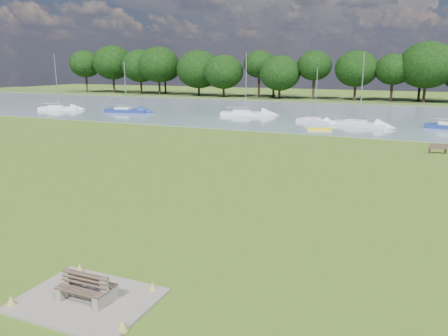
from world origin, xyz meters
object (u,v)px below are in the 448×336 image
at_px(sailboat_0, 315,120).
at_px(sailboat_4, 126,110).
at_px(kayak, 319,129).
at_px(sailboat_5, 359,122).
at_px(sailboat_7, 58,107).
at_px(sailboat_1, 245,112).
at_px(bench_pair, 86,288).
at_px(riverbank_bench, 438,148).

distance_m(sailboat_0, sailboat_4, 29.32).
bearing_deg(kayak, sailboat_5, 37.61).
distance_m(kayak, sailboat_7, 43.90).
bearing_deg(sailboat_1, sailboat_7, 175.30).
xyz_separation_m(sailboat_0, sailboat_4, (-29.32, 0.66, 0.06)).
distance_m(sailboat_5, sailboat_7, 47.22).
height_order(kayak, sailboat_7, sailboat_7).
xyz_separation_m(bench_pair, sailboat_0, (-2.30, 45.73, -0.02)).
xyz_separation_m(riverbank_bench, kayak, (-11.72, 9.19, -0.26)).
xyz_separation_m(sailboat_0, sailboat_5, (5.52, -0.92, 0.03)).
height_order(riverbank_bench, sailboat_0, sailboat_0).
xyz_separation_m(riverbank_bench, sailboat_5, (-8.03, 14.48, 0.04)).
bearing_deg(riverbank_bench, sailboat_4, 147.74).
bearing_deg(sailboat_0, bench_pair, -63.16).
xyz_separation_m(kayak, sailboat_4, (-31.15, 6.88, 0.32)).
distance_m(sailboat_0, sailboat_7, 41.70).
distance_m(sailboat_1, sailboat_5, 17.29).
xyz_separation_m(riverbank_bench, sailboat_0, (-13.55, 15.40, 0.01)).
bearing_deg(riverbank_bench, sailboat_1, 129.76).
distance_m(sailboat_1, sailboat_4, 18.64).
relative_size(bench_pair, sailboat_0, 0.25).
height_order(sailboat_0, sailboat_5, sailboat_5).
bearing_deg(sailboat_4, sailboat_0, -11.89).
bearing_deg(sailboat_7, sailboat_5, -25.14).
relative_size(riverbank_bench, sailboat_4, 0.20).
bearing_deg(sailboat_5, sailboat_7, -162.23).
relative_size(kayak, sailboat_4, 0.36).
bearing_deg(sailboat_0, sailboat_4, -157.33).
bearing_deg(sailboat_7, sailboat_4, -19.13).
relative_size(riverbank_bench, sailboat_0, 0.22).
bearing_deg(sailboat_5, sailboat_1, -178.82).
relative_size(kayak, sailboat_7, 0.31).
relative_size(kayak, sailboat_0, 0.40).
height_order(kayak, sailboat_4, sailboat_4).
xyz_separation_m(kayak, sailboat_1, (-12.84, 10.36, 0.33)).
bearing_deg(sailboat_5, sailboat_4, -164.37).
xyz_separation_m(bench_pair, sailboat_1, (-13.30, 49.87, 0.04)).
relative_size(bench_pair, kayak, 0.62).
distance_m(kayak, sailboat_1, 16.50).
relative_size(sailboat_0, sailboat_5, 0.80).
height_order(bench_pair, kayak, bench_pair).
bearing_deg(sailboat_1, kayak, -52.29).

